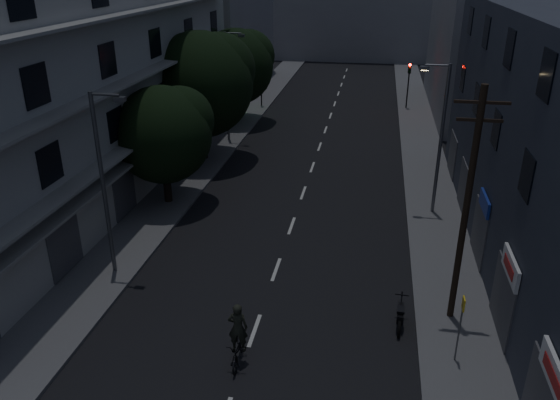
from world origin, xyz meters
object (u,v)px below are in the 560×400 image
(utility_pole, at_px, (467,205))
(bus_stop_sign, at_px, (461,318))
(motorcycle, at_px, (400,316))
(cyclist, at_px, (238,343))

(utility_pole, height_order, bus_stop_sign, utility_pole)
(utility_pole, height_order, motorcycle, utility_pole)
(bus_stop_sign, relative_size, cyclist, 1.07)
(motorcycle, distance_m, cyclist, 6.32)
(motorcycle, xyz_separation_m, cyclist, (-5.54, -3.01, 0.33))
(utility_pole, relative_size, motorcycle, 4.92)
(utility_pole, relative_size, bus_stop_sign, 3.56)
(utility_pole, distance_m, motorcycle, 4.89)
(bus_stop_sign, bearing_deg, utility_pole, 87.41)
(utility_pole, distance_m, cyclist, 9.36)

